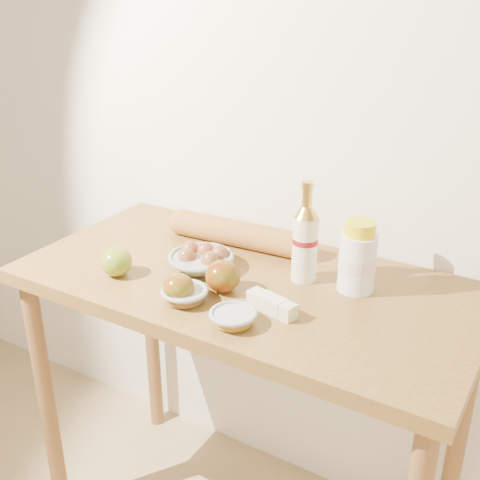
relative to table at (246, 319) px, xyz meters
name	(u,v)px	position (x,y,z in m)	size (l,w,h in m)	color
back_wall	(307,102)	(0.00, 0.33, 0.52)	(3.50, 0.02, 2.60)	white
table	(246,319)	(0.00, 0.00, 0.00)	(1.20, 0.60, 0.90)	olive
bourbon_bottle	(305,241)	(0.13, 0.07, 0.23)	(0.08, 0.08, 0.27)	beige
cream_bottle	(358,259)	(0.27, 0.09, 0.21)	(0.12, 0.12, 0.18)	white
egg_bowl	(202,259)	(-0.13, -0.01, 0.15)	(0.21, 0.21, 0.06)	gray
baguette	(237,233)	(-0.13, 0.16, 0.16)	(0.46, 0.11, 0.08)	#B97C38
apple_yellowgreen	(116,262)	(-0.30, -0.16, 0.16)	(0.10, 0.10, 0.08)	olive
apple_redgreen_front	(179,288)	(-0.08, -0.18, 0.16)	(0.10, 0.10, 0.07)	#971108
apple_redgreen_right	(223,276)	(-0.01, -0.09, 0.16)	(0.11, 0.11, 0.08)	maroon
sugar_bowl	(185,295)	(-0.07, -0.18, 0.14)	(0.12, 0.12, 0.03)	#94A29D
syrup_bowl	(233,317)	(0.09, -0.21, 0.14)	(0.13, 0.13, 0.03)	#97A5A0
butter_stick	(272,304)	(0.14, -0.11, 0.14)	(0.14, 0.06, 0.04)	beige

